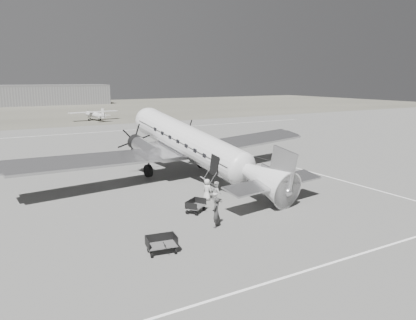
# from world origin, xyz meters

# --- Properties ---
(ground) EXTENTS (260.00, 260.00, 0.00)m
(ground) POSITION_xyz_m (0.00, 0.00, 0.00)
(ground) COLOR slate
(ground) RESTS_ON ground
(taxi_line_near) EXTENTS (60.00, 0.15, 0.01)m
(taxi_line_near) POSITION_xyz_m (0.00, -14.00, 0.01)
(taxi_line_near) COLOR white
(taxi_line_near) RESTS_ON ground
(taxi_line_right) EXTENTS (0.15, 80.00, 0.01)m
(taxi_line_right) POSITION_xyz_m (12.00, 0.00, 0.01)
(taxi_line_right) COLOR white
(taxi_line_right) RESTS_ON ground
(taxi_line_horizon) EXTENTS (90.00, 0.15, 0.01)m
(taxi_line_horizon) POSITION_xyz_m (0.00, 40.00, 0.01)
(taxi_line_horizon) COLOR white
(taxi_line_horizon) RESTS_ON ground
(grass_infield) EXTENTS (260.00, 90.00, 0.01)m
(grass_infield) POSITION_xyz_m (0.00, 95.00, 0.00)
(grass_infield) COLOR #666356
(grass_infield) RESTS_ON ground
(hangar_main) EXTENTS (42.00, 14.00, 6.60)m
(hangar_main) POSITION_xyz_m (5.00, 120.00, 3.30)
(hangar_main) COLOR slate
(hangar_main) RESTS_ON ground
(dc3_airliner) EXTENTS (33.24, 25.40, 5.80)m
(dc3_airliner) POSITION_xyz_m (0.95, 3.30, 2.90)
(dc3_airliner) COLOR #ACACAE
(dc3_airliner) RESTS_ON ground
(light_plane_right) EXTENTS (11.72, 10.08, 2.18)m
(light_plane_right) POSITION_xyz_m (6.53, 58.86, 1.09)
(light_plane_right) COLOR silver
(light_plane_right) RESTS_ON ground
(baggage_cart_near) EXTENTS (1.84, 1.73, 0.85)m
(baggage_cart_near) POSITION_xyz_m (-3.08, -4.10, 0.42)
(baggage_cart_near) COLOR #515151
(baggage_cart_near) RESTS_ON ground
(baggage_cart_far) EXTENTS (1.76, 1.36, 0.91)m
(baggage_cart_far) POSITION_xyz_m (-7.59, -8.86, 0.45)
(baggage_cart_far) COLOR #515151
(baggage_cart_far) RESTS_ON ground
(ground_crew) EXTENTS (0.80, 0.76, 1.84)m
(ground_crew) POSITION_xyz_m (-3.31, -7.10, 0.92)
(ground_crew) COLOR #313131
(ground_crew) RESTS_ON ground
(ramp_agent) EXTENTS (0.83, 0.95, 1.65)m
(ramp_agent) POSITION_xyz_m (-0.93, -3.19, 0.82)
(ramp_agent) COLOR #B7B7B5
(ramp_agent) RESTS_ON ground
(passenger) EXTENTS (0.73, 0.90, 1.59)m
(passenger) POSITION_xyz_m (-1.07, -2.08, 0.79)
(passenger) COLOR beige
(passenger) RESTS_ON ground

